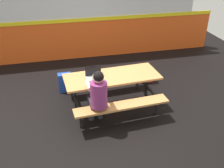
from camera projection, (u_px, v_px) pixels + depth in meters
The scene contains 7 objects.
ground_plane at pixel (101, 108), 5.51m from camera, with size 10.00×10.00×0.02m, color black.
accent_backdrop at pixel (81, 16), 7.26m from camera, with size 8.00×0.14×2.60m.
picnic_table_main at pixel (112, 83), 5.27m from camera, with size 1.95×1.67×0.74m.
student_nearer at pixel (98, 94), 4.63m from camera, with size 0.38×0.53×1.21m.
laptop_silver at pixel (94, 75), 5.11m from camera, with size 0.33×0.24×0.22m.
backpack_dark at pixel (65, 82), 6.03m from camera, with size 0.30×0.22×0.44m.
tote_bag_bright at pixel (147, 75), 6.41m from camera, with size 0.34×0.21×0.43m.
Camera 1 is at (-0.80, -4.49, 3.14)m, focal length 41.60 mm.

